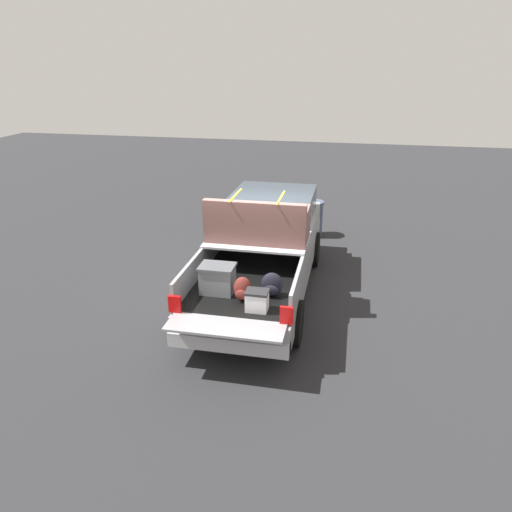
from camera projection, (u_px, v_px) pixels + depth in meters
The scene contains 3 objects.
ground_plane at pixel (262, 294), 10.11m from camera, with size 40.00×40.00×0.00m, color #262628.
pickup_truck at pixel (265, 245), 10.07m from camera, with size 6.05×2.06×2.23m.
trash_can at pixel (312, 218), 13.26m from camera, with size 0.60×0.60×0.98m.
Camera 1 is at (-8.88, -1.70, 4.59)m, focal length 33.80 mm.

